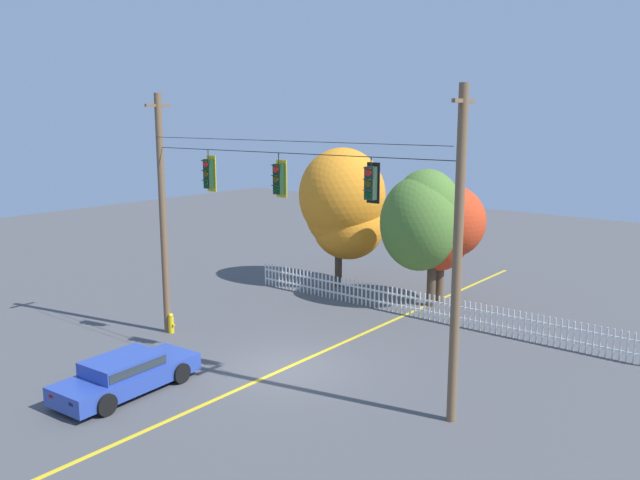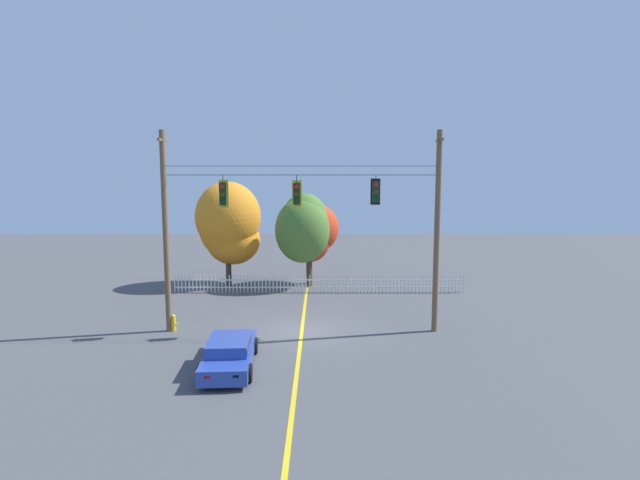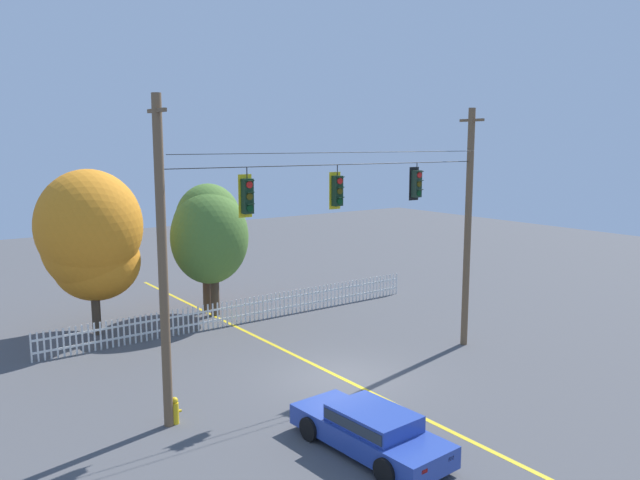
{
  "view_description": "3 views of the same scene",
  "coord_description": "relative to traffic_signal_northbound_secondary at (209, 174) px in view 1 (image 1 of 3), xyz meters",
  "views": [
    {
      "loc": [
        13.75,
        -15.44,
        8.24
      ],
      "look_at": [
        0.2,
        1.59,
        4.13
      ],
      "focal_mm": 36.96,
      "sensor_mm": 36.0,
      "label": 1
    },
    {
      "loc": [
        0.84,
        -22.0,
        6.96
      ],
      "look_at": [
        0.95,
        1.55,
        4.02
      ],
      "focal_mm": 27.79,
      "sensor_mm": 36.0,
      "label": 2
    },
    {
      "loc": [
        -12.38,
        -15.82,
        7.8
      ],
      "look_at": [
        0.31,
        1.63,
        4.44
      ],
      "focal_mm": 35.31,
      "sensor_mm": 36.0,
      "label": 3
    }
  ],
  "objects": [
    {
      "name": "autumn_oak_far_east",
      "position": [
        3.27,
        9.34,
        -2.33
      ],
      "size": [
        3.46,
        3.64,
        6.02
      ],
      "color": "#473828",
      "rests_on": "ground"
    },
    {
      "name": "traffic_signal_northbound_primary",
      "position": [
        6.77,
        -0.0,
        0.1
      ],
      "size": [
        0.43,
        0.38,
        1.32
      ],
      "color": "black"
    },
    {
      "name": "white_picket_fence",
      "position": [
        4.22,
        7.65,
        -5.72
      ],
      "size": [
        17.71,
        0.06,
        1.09
      ],
      "color": "silver",
      "rests_on": "ground"
    },
    {
      "name": "signal_support_span",
      "position": [
        3.46,
        -0.01,
        -1.65
      ],
      "size": [
        12.41,
        1.1,
        9.06
      ],
      "color": "brown",
      "rests_on": "ground"
    },
    {
      "name": "traffic_signal_southbound_primary",
      "position": [
        3.27,
        -0.0,
        0.01
      ],
      "size": [
        0.43,
        0.38,
        1.42
      ],
      "color": "black"
    },
    {
      "name": "autumn_maple_near_fence",
      "position": [
        -1.61,
        10.06,
        -2.37
      ],
      "size": [
        4.23,
        4.14,
        6.76
      ],
      "color": "#473828",
      "rests_on": "ground"
    },
    {
      "name": "traffic_signal_northbound_secondary",
      "position": [
        0.0,
        0.0,
        0.0
      ],
      "size": [
        0.43,
        0.38,
        1.46
      ],
      "color": "black"
    },
    {
      "name": "lane_centerline_stripe",
      "position": [
        3.46,
        -0.01,
        -6.27
      ],
      "size": [
        0.16,
        36.0,
        0.01
      ],
      "primitive_type": "cube",
      "color": "gold",
      "rests_on": "ground"
    },
    {
      "name": "ground",
      "position": [
        3.46,
        -0.01,
        -6.27
      ],
      "size": [
        80.0,
        80.0,
        0.0
      ],
      "primitive_type": "plane",
      "color": "#4C4C4F"
    },
    {
      "name": "parked_car",
      "position": [
        0.96,
        -4.43,
        -5.67
      ],
      "size": [
        2.05,
        4.62,
        1.15
      ],
      "color": "#28429E",
      "rests_on": "ground"
    },
    {
      "name": "fire_hydrant",
      "position": [
        -2.43,
        0.0,
        -5.89
      ],
      "size": [
        0.38,
        0.22,
        0.78
      ],
      "color": "gold",
      "rests_on": "ground"
    },
    {
      "name": "autumn_maple_mid",
      "position": [
        3.84,
        10.15,
        -2.73
      ],
      "size": [
        3.25,
        3.19,
        5.33
      ],
      "color": "brown",
      "rests_on": "ground"
    }
  ]
}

